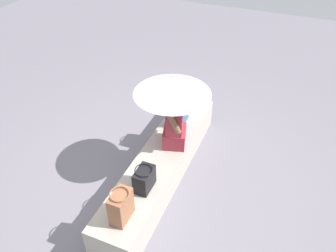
# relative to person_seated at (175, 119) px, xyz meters

# --- Properties ---
(ground_plane) EXTENTS (14.00, 14.00, 0.00)m
(ground_plane) POSITION_rel_person_seated_xyz_m (-0.24, 0.08, -0.82)
(ground_plane) COLOR slate
(stone_bench) EXTENTS (2.76, 0.52, 0.43)m
(stone_bench) POSITION_rel_person_seated_xyz_m (-0.24, 0.08, -0.60)
(stone_bench) COLOR #A8A093
(stone_bench) RESTS_ON ground
(person_seated) EXTENTS (0.51, 0.37, 0.90)m
(person_seated) POSITION_rel_person_seated_xyz_m (0.00, 0.00, 0.00)
(person_seated) COLOR #992D38
(person_seated) RESTS_ON stone_bench
(parasol) EXTENTS (0.91, 0.91, 1.01)m
(parasol) POSITION_rel_person_seated_xyz_m (-0.03, 0.02, 0.49)
(parasol) COLOR #B7B7BC
(parasol) RESTS_ON stone_bench
(handbag_black) EXTENTS (0.27, 0.20, 0.28)m
(handbag_black) POSITION_rel_person_seated_xyz_m (-0.84, 0.02, -0.25)
(handbag_black) COLOR black
(handbag_black) RESTS_ON stone_bench
(tote_bag_canvas) EXTENTS (0.29, 0.21, 0.38)m
(tote_bag_canvas) POSITION_rel_person_seated_xyz_m (0.45, 0.10, -0.20)
(tote_bag_canvas) COLOR #335184
(tote_bag_canvas) RESTS_ON stone_bench
(shoulder_bag_spare) EXTENTS (0.27, 0.20, 0.37)m
(shoulder_bag_spare) POSITION_rel_person_seated_xyz_m (-1.30, 0.05, -0.21)
(shoulder_bag_spare) COLOR brown
(shoulder_bag_spare) RESTS_ON stone_bench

